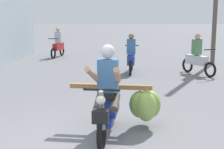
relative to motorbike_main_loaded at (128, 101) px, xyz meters
The scene contains 5 objects.
ground_plane 1.33m from the motorbike_main_loaded, 133.52° to the right, with size 120.00×120.00×0.00m, color slate.
motorbike_main_loaded is the anchor object (origin of this frame).
motorbike_distant_ahead_left 10.60m from the motorbike_main_loaded, 110.34° to the left, with size 0.52×1.62×1.40m.
motorbike_distant_ahead_right 6.17m from the motorbike_main_loaded, 69.36° to the left, with size 0.97×1.40×1.40m.
motorbike_distant_far_ahead 5.85m from the motorbike_main_loaded, 90.87° to the left, with size 0.50×1.62×1.40m.
Camera 1 is at (1.01, -4.85, 2.10)m, focal length 53.41 mm.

